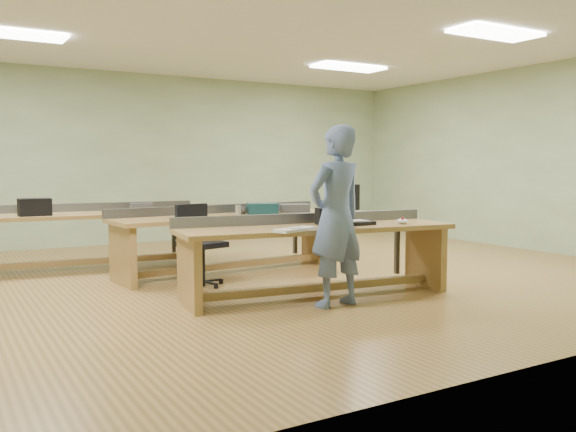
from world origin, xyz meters
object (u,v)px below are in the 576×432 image
Objects in this scene: parts_bin_teal at (262,208)px; parts_bin_grey at (294,208)px; drinks_can at (238,210)px; workbench_mid at (229,229)px; task_chair at (200,256)px; person at (336,216)px; laptop_base at (354,223)px; camera_bag at (329,216)px; workbench_front at (316,244)px; mug at (242,210)px; workbench_back at (83,227)px.

parts_bin_teal is 0.50m from parts_bin_grey.
drinks_can is (-0.91, -0.14, 0.01)m from parts_bin_grey.
workbench_mid is 0.93m from task_chair.
person is 0.64m from laptop_base.
person is 2.08m from drinks_can.
drinks_can is at bearing -80.46° from workbench_mid.
parts_bin_grey reaches higher than laptop_base.
camera_bag reaches higher than workbench_mid.
camera_bag reaches higher than workbench_front.
parts_bin_teal is at bearing 92.35° from laptop_base.
laptop_base is 0.39× the size of task_chair.
drinks_can is (-0.41, -0.12, -0.00)m from parts_bin_teal.
parts_bin_grey is at bearing -119.51° from person.
laptop_base is at bearing -77.22° from mug.
parts_bin_teal is at bearing 14.22° from task_chair.
workbench_mid is at bearing 103.02° from workbench_front.
task_chair is 1.78m from parts_bin_grey.
task_chair is 1.33m from parts_bin_teal.
camera_bag is 1.96× the size of drinks_can.
workbench_mid is 1.75× the size of person.
laptop_base is (0.61, -1.88, 0.21)m from workbench_mid.
workbench_mid is at bearing 177.85° from parts_bin_grey.
workbench_front is at bearing -99.02° from parts_bin_teal.
parts_bin_teal reaches higher than parts_bin_grey.
parts_bin_grey is (0.78, 1.73, 0.24)m from workbench_front.
parts_bin_grey is 3.01× the size of mug.
person reaches higher than camera_bag.
person is at bearing -99.13° from parts_bin_teal.
mug is at bearing 171.55° from parts_bin_teal.
workbench_front is at bearing -85.00° from drinks_can.
task_chair is (0.91, -1.86, -0.22)m from workbench_back.
camera_bag is at bearing 142.94° from laptop_base.
parts_bin_teal is at bearing -107.54° from person.
mug is 0.97× the size of drinks_can.
camera_bag is at bearing -92.64° from parts_bin_teal.
laptop_base is 1.91m from mug.
parts_bin_grey is 0.93m from drinks_can.
laptop_base is at bearing -85.28° from parts_bin_teal.
drinks_can is (-0.14, -0.16, 0.02)m from mug.
drinks_can reaches higher than laptop_base.
laptop_base is 2.78× the size of mug.
workbench_front is 0.59m from person.
drinks_can is (0.70, 0.44, 0.47)m from task_chair.
workbench_front is 3.48m from workbench_back.
task_chair is at bearing 132.69° from laptop_base.
parts_bin_grey is at bearing 8.81° from drinks_can.
drinks_can is at bearing 102.10° from workbench_front.
workbench_mid is 8.65× the size of laptop_base.
camera_bag is (0.20, 0.05, 0.28)m from workbench_front.
mug is at bearing 100.42° from laptop_base.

